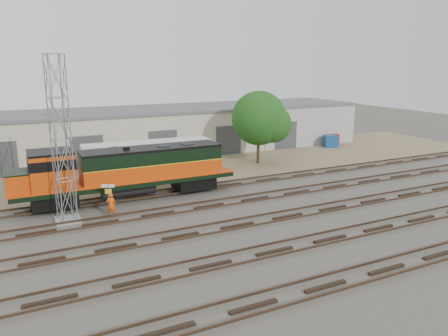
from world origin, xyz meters
name	(u,v)px	position (x,y,z in m)	size (l,w,h in m)	color
ground	(218,213)	(0.00, 0.00, 0.00)	(140.00, 140.00, 0.00)	#47423A
dirt_strip	(154,169)	(0.00, 15.00, 0.01)	(80.00, 16.00, 0.02)	#726047
tracks	(237,225)	(0.00, -3.00, 0.08)	(80.00, 20.40, 0.28)	black
warehouse	(133,132)	(0.04, 22.98, 2.65)	(58.40, 10.40, 5.30)	beige
locomotive	(124,171)	(-5.22, 6.00, 2.37)	(17.16, 3.01, 4.12)	black
signal_tower	(61,144)	(-9.90, 3.05, 5.39)	(1.63, 1.63, 11.09)	gray
sign_post	(108,193)	(-7.02, 3.29, 1.56)	(0.85, 0.41, 2.23)	gray
worker	(111,205)	(-7.02, 2.57, 0.88)	(0.64, 0.42, 1.75)	#E0500C
semi_trailer	(151,156)	(-1.43, 11.20, 2.24)	(11.66, 2.85, 3.56)	silver
dumpster_blue	(330,141)	(23.84, 16.40, 0.75)	(1.60, 1.50, 1.50)	navy
dumpster_red	(332,139)	(25.21, 17.73, 0.70)	(1.50, 1.40, 1.40)	maroon
tree_mid	(119,169)	(-4.69, 10.10, 1.58)	(3.99, 3.80, 3.80)	#382619
tree_east	(262,120)	(11.07, 12.27, 4.71)	(6.01, 5.72, 7.72)	#382619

